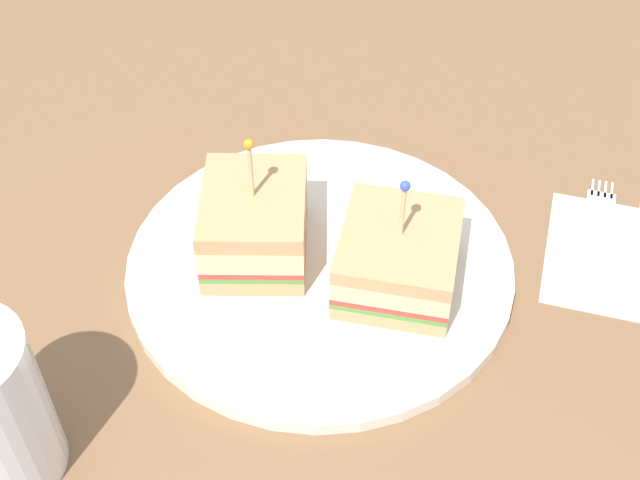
# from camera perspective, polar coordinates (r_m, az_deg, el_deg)

# --- Properties ---
(ground_plane) EXTENTS (0.90, 0.90, 0.02)m
(ground_plane) POSITION_cam_1_polar(r_m,az_deg,el_deg) (0.62, 0.00, -2.61)
(ground_plane) COLOR brown
(plate) EXTENTS (0.28, 0.28, 0.01)m
(plate) POSITION_cam_1_polar(r_m,az_deg,el_deg) (0.61, 0.00, -1.66)
(plate) COLOR silver
(plate) RESTS_ON ground_plane
(sandwich_half_front) EXTENTS (0.08, 0.09, 0.09)m
(sandwich_half_front) POSITION_cam_1_polar(r_m,az_deg,el_deg) (0.58, 5.27, -1.17)
(sandwich_half_front) COLOR tan
(sandwich_half_front) RESTS_ON plate
(sandwich_half_back) EXTENTS (0.09, 0.10, 0.10)m
(sandwich_half_back) POSITION_cam_1_polar(r_m,az_deg,el_deg) (0.60, -4.28, 1.41)
(sandwich_half_back) COLOR tan
(sandwich_half_back) RESTS_ON plate
(napkin) EXTENTS (0.11, 0.12, 0.00)m
(napkin) POSITION_cam_1_polar(r_m,az_deg,el_deg) (0.66, 19.45, -1.14)
(napkin) COLOR beige
(napkin) RESTS_ON ground_plane
(fork) EXTENTS (0.02, 0.12, 0.00)m
(fork) POSITION_cam_1_polar(r_m,az_deg,el_deg) (0.69, 18.20, 1.41)
(fork) COLOR silver
(fork) RESTS_ON ground_plane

